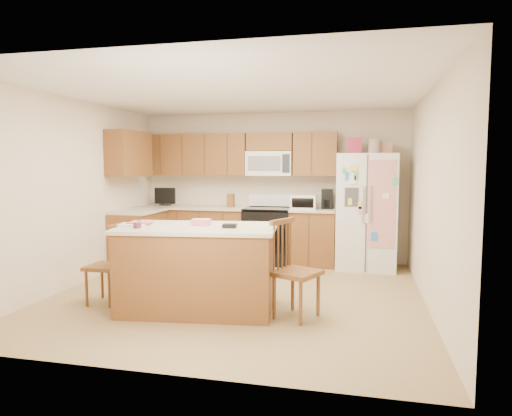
% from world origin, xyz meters
% --- Properties ---
extents(ground, '(4.50, 4.50, 0.00)m').
position_xyz_m(ground, '(0.00, 0.00, 0.00)').
color(ground, '#A68658').
rests_on(ground, ground).
extents(room_shell, '(4.60, 4.60, 2.52)m').
position_xyz_m(room_shell, '(0.00, 0.00, 1.44)').
color(room_shell, beige).
rests_on(room_shell, ground).
extents(cabinetry, '(3.36, 1.56, 2.15)m').
position_xyz_m(cabinetry, '(-0.98, 1.79, 0.91)').
color(cabinetry, brown).
rests_on(cabinetry, ground).
extents(stove, '(0.76, 0.65, 1.13)m').
position_xyz_m(stove, '(0.00, 1.94, 0.47)').
color(stove, black).
rests_on(stove, ground).
extents(refrigerator, '(0.90, 0.79, 2.04)m').
position_xyz_m(refrigerator, '(1.57, 1.87, 0.92)').
color(refrigerator, white).
rests_on(refrigerator, ground).
extents(island, '(1.84, 1.21, 1.04)m').
position_xyz_m(island, '(-0.28, -0.67, 0.48)').
color(island, brown).
rests_on(island, ground).
extents(windsor_chair_left, '(0.39, 0.41, 0.95)m').
position_xyz_m(windsor_chair_left, '(-1.40, -0.69, 0.45)').
color(windsor_chair_left, brown).
rests_on(windsor_chair_left, ground).
extents(windsor_chair_back, '(0.40, 0.38, 0.89)m').
position_xyz_m(windsor_chair_back, '(-0.31, 0.12, 0.42)').
color(windsor_chair_back, brown).
rests_on(windsor_chair_back, ground).
extents(windsor_chair_right, '(0.58, 0.59, 1.05)m').
position_xyz_m(windsor_chair_right, '(0.81, -0.69, 0.50)').
color(windsor_chair_right, brown).
rests_on(windsor_chair_right, ground).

